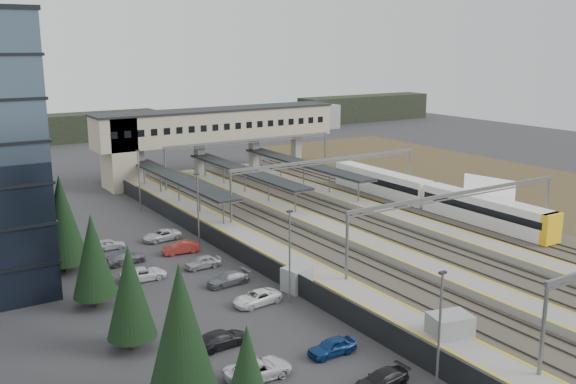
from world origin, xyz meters
TOP-DOWN VIEW (x-y plane):
  - ground at (0.00, 0.00)m, footprint 220.00×220.00m
  - conifer_row at (-22.00, -3.86)m, footprint 4.42×49.82m
  - car_park at (-13.30, -6.80)m, footprint 10.66×44.73m
  - lampposts at (-8.00, 1.25)m, footprint 0.50×53.25m
  - fence at (-6.50, 5.00)m, footprint 0.08×90.00m
  - relay_cabin_near at (-2.55, -20.88)m, footprint 3.36×2.78m
  - relay_cabin_far at (-5.92, -5.97)m, footprint 2.67×2.37m
  - rail_corridor at (9.34, 5.00)m, footprint 34.00×90.00m
  - canopies at (7.00, 27.00)m, footprint 23.10×30.00m
  - footbridge at (7.70, 42.00)m, footprint 40.40×6.40m
  - gantries at (12.00, 3.00)m, footprint 28.40×62.28m
  - train at (24.00, 7.83)m, footprint 2.68×37.24m
  - billboard at (25.34, -0.42)m, footprint 1.50×6.53m
  - scrub_east at (45.00, 5.00)m, footprint 34.00×120.00m
  - treeline_far at (23.81, 92.28)m, footprint 170.00×19.00m

SIDE VIEW (x-z plane):
  - ground at x=0.00m, z-range 0.00..0.00m
  - scrub_east at x=45.00m, z-range 0.00..0.06m
  - rail_corridor at x=9.34m, z-range -0.17..0.75m
  - car_park at x=-13.30m, z-range -0.04..1.25m
  - fence at x=-6.50m, z-range 0.00..2.00m
  - relay_cabin_far at x=-5.92m, z-range 0.00..2.14m
  - relay_cabin_near at x=-2.55m, z-range 0.00..2.44m
  - train at x=24.00m, z-range 0.23..3.61m
  - treeline_far at x=23.81m, z-range -0.55..6.45m
  - billboard at x=25.34m, z-range 1.04..6.79m
  - canopies at x=7.00m, z-range 2.28..5.56m
  - lampposts at x=-8.00m, z-range 0.30..8.37m
  - conifer_row at x=-22.00m, z-range 0.09..9.59m
  - gantries at x=12.00m, z-range 2.41..9.58m
  - footbridge at x=7.70m, z-range 2.33..13.53m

